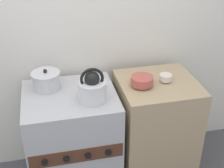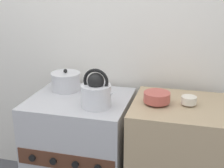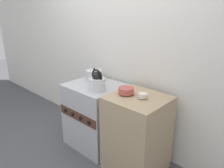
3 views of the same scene
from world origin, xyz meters
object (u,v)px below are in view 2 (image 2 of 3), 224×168
kettle (96,92)px  cooking_pot (66,81)px  stove (82,152)px  small_ceramic_bowl (189,100)px  enamel_bowl (157,97)px

kettle → cooking_pot: size_ratio=1.18×
cooking_pot → stove: bearing=-40.9°
kettle → small_ceramic_bowl: size_ratio=2.66×
small_ceramic_bowl → cooking_pot: bearing=170.3°
stove → enamel_bowl: 0.72m
cooking_pot → small_ceramic_bowl: 0.88m
cooking_pot → enamel_bowl: cooking_pot is taller
cooking_pot → enamel_bowl: size_ratio=1.28×
kettle → small_ceramic_bowl: bearing=8.9°
kettle → enamel_bowl: 0.38m
cooking_pot → small_ceramic_bowl: bearing=-9.7°
cooking_pot → kettle: bearing=-37.9°
stove → enamel_bowl: (0.52, -0.04, 0.49)m
enamel_bowl → stove: bearing=175.3°
stove → kettle: 0.54m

